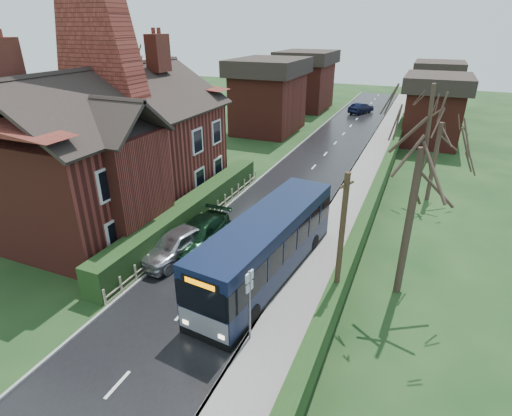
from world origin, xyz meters
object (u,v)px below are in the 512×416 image
at_px(brick_house, 113,145).
at_px(bus, 267,247).
at_px(telegraph_pole, 340,251).
at_px(car_green, 198,235).
at_px(car_silver, 177,244).
at_px(bus_stop_sign, 250,296).

xyz_separation_m(brick_house, bus, (10.93, -2.96, -2.84)).
height_order(bus, telegraph_pole, telegraph_pole).
bearing_deg(telegraph_pole, car_green, -177.93).
xyz_separation_m(car_green, telegraph_pole, (7.92, -2.84, 2.45)).
height_order(car_silver, car_green, car_silver).
bearing_deg(car_silver, telegraph_pole, 1.61).
distance_m(bus_stop_sign, telegraph_pole, 3.76).
distance_m(brick_house, telegraph_pole, 15.33).
height_order(brick_house, bus_stop_sign, brick_house).
distance_m(car_green, telegraph_pole, 8.76).
xyz_separation_m(brick_house, car_green, (6.62, -1.88, -3.66)).
relative_size(bus, car_silver, 2.34).
xyz_separation_m(bus, bus_stop_sign, (1.00, -4.23, 0.51)).
relative_size(brick_house, car_green, 2.95).
bearing_deg(brick_house, bus_stop_sign, -31.06).
distance_m(bus, bus_stop_sign, 4.38).
relative_size(brick_house, car_silver, 3.30).
relative_size(brick_house, bus_stop_sign, 4.70).
distance_m(brick_house, bus, 11.68).
xyz_separation_m(bus, car_silver, (-4.76, -0.25, -0.78)).
bearing_deg(telegraph_pole, car_silver, -168.39).
distance_m(car_silver, telegraph_pole, 8.83).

